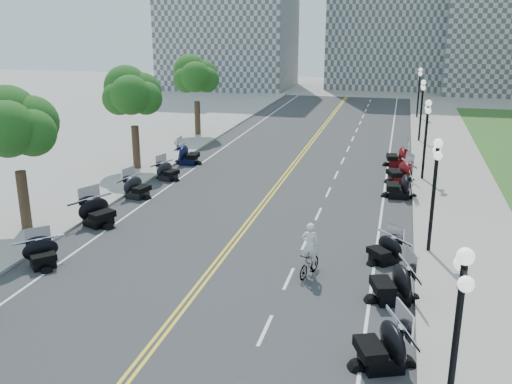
# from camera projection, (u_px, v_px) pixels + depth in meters

# --- Properties ---
(ground) EXTENTS (160.00, 160.00, 0.00)m
(ground) POSITION_uv_depth(u_px,v_px,m) (212.00, 270.00, 23.21)
(ground) COLOR gray
(road) EXTENTS (16.00, 90.00, 0.01)m
(road) POSITION_uv_depth(u_px,v_px,m) (268.00, 198.00, 32.47)
(road) COLOR #333335
(road) RESTS_ON ground
(centerline_yellow_a) EXTENTS (0.12, 90.00, 0.00)m
(centerline_yellow_a) POSITION_uv_depth(u_px,v_px,m) (266.00, 198.00, 32.50)
(centerline_yellow_a) COLOR yellow
(centerline_yellow_a) RESTS_ON road
(centerline_yellow_b) EXTENTS (0.12, 90.00, 0.00)m
(centerline_yellow_b) POSITION_uv_depth(u_px,v_px,m) (270.00, 198.00, 32.44)
(centerline_yellow_b) COLOR yellow
(centerline_yellow_b) RESTS_ON road
(edge_line_north) EXTENTS (0.12, 90.00, 0.00)m
(edge_line_north) POSITION_uv_depth(u_px,v_px,m) (382.00, 207.00, 30.95)
(edge_line_north) COLOR white
(edge_line_north) RESTS_ON road
(edge_line_south) EXTENTS (0.12, 90.00, 0.00)m
(edge_line_south) POSITION_uv_depth(u_px,v_px,m) (163.00, 190.00, 33.99)
(edge_line_south) COLOR white
(edge_line_south) RESTS_ON road
(lane_dash_5) EXTENTS (0.12, 2.00, 0.00)m
(lane_dash_5) POSITION_uv_depth(u_px,v_px,m) (265.00, 330.00, 18.74)
(lane_dash_5) COLOR white
(lane_dash_5) RESTS_ON road
(lane_dash_6) EXTENTS (0.12, 2.00, 0.00)m
(lane_dash_6) POSITION_uv_depth(u_px,v_px,m) (289.00, 278.00, 22.45)
(lane_dash_6) COLOR white
(lane_dash_6) RESTS_ON road
(lane_dash_7) EXTENTS (0.12, 2.00, 0.00)m
(lane_dash_7) POSITION_uv_depth(u_px,v_px,m) (306.00, 242.00, 26.15)
(lane_dash_7) COLOR white
(lane_dash_7) RESTS_ON road
(lane_dash_8) EXTENTS (0.12, 2.00, 0.00)m
(lane_dash_8) POSITION_uv_depth(u_px,v_px,m) (318.00, 214.00, 29.86)
(lane_dash_8) COLOR white
(lane_dash_8) RESTS_ON road
(lane_dash_9) EXTENTS (0.12, 2.00, 0.00)m
(lane_dash_9) POSITION_uv_depth(u_px,v_px,m) (328.00, 192.00, 33.57)
(lane_dash_9) COLOR white
(lane_dash_9) RESTS_ON road
(lane_dash_10) EXTENTS (0.12, 2.00, 0.00)m
(lane_dash_10) POSITION_uv_depth(u_px,v_px,m) (336.00, 175.00, 37.27)
(lane_dash_10) COLOR white
(lane_dash_10) RESTS_ON road
(lane_dash_11) EXTENTS (0.12, 2.00, 0.00)m
(lane_dash_11) POSITION_uv_depth(u_px,v_px,m) (343.00, 161.00, 40.98)
(lane_dash_11) COLOR white
(lane_dash_11) RESTS_ON road
(lane_dash_12) EXTENTS (0.12, 2.00, 0.00)m
(lane_dash_12) POSITION_uv_depth(u_px,v_px,m) (348.00, 149.00, 44.68)
(lane_dash_12) COLOR white
(lane_dash_12) RESTS_ON road
(lane_dash_13) EXTENTS (0.12, 2.00, 0.00)m
(lane_dash_13) POSITION_uv_depth(u_px,v_px,m) (353.00, 139.00, 48.39)
(lane_dash_13) COLOR white
(lane_dash_13) RESTS_ON road
(lane_dash_14) EXTENTS (0.12, 2.00, 0.00)m
(lane_dash_14) POSITION_uv_depth(u_px,v_px,m) (357.00, 130.00, 52.09)
(lane_dash_14) COLOR white
(lane_dash_14) RESTS_ON road
(lane_dash_15) EXTENTS (0.12, 2.00, 0.00)m
(lane_dash_15) POSITION_uv_depth(u_px,v_px,m) (360.00, 123.00, 55.80)
(lane_dash_15) COLOR white
(lane_dash_15) RESTS_ON road
(lane_dash_16) EXTENTS (0.12, 2.00, 0.00)m
(lane_dash_16) POSITION_uv_depth(u_px,v_px,m) (363.00, 116.00, 59.51)
(lane_dash_16) COLOR white
(lane_dash_16) RESTS_ON road
(lane_dash_17) EXTENTS (0.12, 2.00, 0.00)m
(lane_dash_17) POSITION_uv_depth(u_px,v_px,m) (366.00, 110.00, 63.21)
(lane_dash_17) COLOR white
(lane_dash_17) RESTS_ON road
(lane_dash_18) EXTENTS (0.12, 2.00, 0.00)m
(lane_dash_18) POSITION_uv_depth(u_px,v_px,m) (368.00, 105.00, 66.92)
(lane_dash_18) COLOR white
(lane_dash_18) RESTS_ON road
(lane_dash_19) EXTENTS (0.12, 2.00, 0.00)m
(lane_dash_19) POSITION_uv_depth(u_px,v_px,m) (370.00, 101.00, 70.62)
(lane_dash_19) COLOR white
(lane_dash_19) RESTS_ON road
(sidewalk_north) EXTENTS (5.00, 90.00, 0.15)m
(sidewalk_north) POSITION_uv_depth(u_px,v_px,m) (462.00, 212.00, 29.96)
(sidewalk_north) COLOR #9E9991
(sidewalk_north) RESTS_ON ground
(sidewalk_south) EXTENTS (5.00, 90.00, 0.15)m
(sidewalk_south) POSITION_uv_depth(u_px,v_px,m) (101.00, 184.00, 34.94)
(sidewalk_south) COLOR #9E9991
(sidewalk_south) RESTS_ON ground
(street_lamp_1) EXTENTS (0.50, 1.20, 4.90)m
(street_lamp_1) POSITION_uv_depth(u_px,v_px,m) (455.00, 349.00, 13.00)
(street_lamp_1) COLOR black
(street_lamp_1) RESTS_ON sidewalk_north
(street_lamp_2) EXTENTS (0.50, 1.20, 4.90)m
(street_lamp_2) POSITION_uv_depth(u_px,v_px,m) (433.00, 197.00, 24.12)
(street_lamp_2) COLOR black
(street_lamp_2) RESTS_ON sidewalk_north
(street_lamp_3) EXTENTS (0.50, 1.20, 4.90)m
(street_lamp_3) POSITION_uv_depth(u_px,v_px,m) (425.00, 140.00, 35.23)
(street_lamp_3) COLOR black
(street_lamp_3) RESTS_ON sidewalk_north
(street_lamp_4) EXTENTS (0.50, 1.20, 4.90)m
(street_lamp_4) POSITION_uv_depth(u_px,v_px,m) (421.00, 111.00, 46.35)
(street_lamp_4) COLOR black
(street_lamp_4) RESTS_ON sidewalk_north
(street_lamp_5) EXTENTS (0.50, 1.20, 4.90)m
(street_lamp_5) POSITION_uv_depth(u_px,v_px,m) (419.00, 93.00, 57.47)
(street_lamp_5) COLOR black
(street_lamp_5) RESTS_ON sidewalk_north
(tree_2) EXTENTS (4.80, 4.80, 9.20)m
(tree_2) POSITION_uv_depth(u_px,v_px,m) (16.00, 134.00, 26.04)
(tree_2) COLOR #235619
(tree_2) RESTS_ON sidewalk_south
(tree_3) EXTENTS (4.80, 4.80, 9.20)m
(tree_3) POSITION_uv_depth(u_px,v_px,m) (133.00, 99.00, 37.16)
(tree_3) COLOR #235619
(tree_3) RESTS_ON sidewalk_south
(tree_4) EXTENTS (4.80, 4.80, 9.20)m
(tree_4) POSITION_uv_depth(u_px,v_px,m) (196.00, 81.00, 48.28)
(tree_4) COLOR #235619
(tree_4) RESTS_ON sidewalk_south
(motorcycle_n_4) EXTENTS (2.88, 2.88, 1.54)m
(motorcycle_n_4) POSITION_uv_depth(u_px,v_px,m) (382.00, 343.00, 16.59)
(motorcycle_n_4) COLOR black
(motorcycle_n_4) RESTS_ON road
(motorcycle_n_5) EXTENTS (2.79, 2.79, 1.55)m
(motorcycle_n_5) POSITION_uv_depth(u_px,v_px,m) (393.00, 281.00, 20.48)
(motorcycle_n_5) COLOR black
(motorcycle_n_5) RESTS_ON road
(motorcycle_n_6) EXTENTS (2.58, 2.58, 1.28)m
(motorcycle_n_6) POSITION_uv_depth(u_px,v_px,m) (385.00, 248.00, 23.78)
(motorcycle_n_6) COLOR black
(motorcycle_n_6) RESTS_ON road
(motorcycle_n_8) EXTENTS (2.36, 2.36, 1.56)m
(motorcycle_n_8) POSITION_uv_depth(u_px,v_px,m) (399.00, 184.00, 32.41)
(motorcycle_n_8) COLOR black
(motorcycle_n_8) RESTS_ON road
(motorcycle_n_9) EXTENTS (2.80, 2.80, 1.51)m
(motorcycle_n_9) POSITION_uv_depth(u_px,v_px,m) (400.00, 171.00, 35.39)
(motorcycle_n_9) COLOR #590A0C
(motorcycle_n_9) RESTS_ON road
(motorcycle_n_10) EXTENTS (2.45, 2.45, 1.54)m
(motorcycle_n_10) POSITION_uv_depth(u_px,v_px,m) (397.00, 155.00, 39.33)
(motorcycle_n_10) COLOR #590A0C
(motorcycle_n_10) RESTS_ON road
(motorcycle_s_5) EXTENTS (2.57, 2.57, 1.27)m
(motorcycle_s_5) POSITION_uv_depth(u_px,v_px,m) (42.00, 252.00, 23.35)
(motorcycle_s_5) COLOR black
(motorcycle_s_5) RESTS_ON road
(motorcycle_s_6) EXTENTS (2.93, 2.93, 1.54)m
(motorcycle_s_6) POSITION_uv_depth(u_px,v_px,m) (98.00, 210.00, 28.03)
(motorcycle_s_6) COLOR black
(motorcycle_s_6) RESTS_ON road
(motorcycle_s_7) EXTENTS (2.35, 2.35, 1.39)m
(motorcycle_s_7) POSITION_uv_depth(u_px,v_px,m) (137.00, 186.00, 32.39)
(motorcycle_s_7) COLOR black
(motorcycle_s_7) RESTS_ON road
(motorcycle_s_8) EXTENTS (2.27, 2.27, 1.28)m
(motorcycle_s_8) POSITION_uv_depth(u_px,v_px,m) (168.00, 170.00, 35.99)
(motorcycle_s_8) COLOR black
(motorcycle_s_8) RESTS_ON road
(motorcycle_s_9) EXTENTS (2.33, 2.33, 1.53)m
(motorcycle_s_9) POSITION_uv_depth(u_px,v_px,m) (188.00, 153.00, 39.86)
(motorcycle_s_9) COLOR black
(motorcycle_s_9) RESTS_ON road
(bicycle) EXTENTS (0.93, 1.73, 1.00)m
(bicycle) POSITION_uv_depth(u_px,v_px,m) (309.00, 264.00, 22.58)
(bicycle) COLOR #A51414
(bicycle) RESTS_ON road
(cyclist_rider) EXTENTS (0.69, 0.45, 1.89)m
(cyclist_rider) POSITION_uv_depth(u_px,v_px,m) (310.00, 230.00, 22.15)
(cyclist_rider) COLOR white
(cyclist_rider) RESTS_ON bicycle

